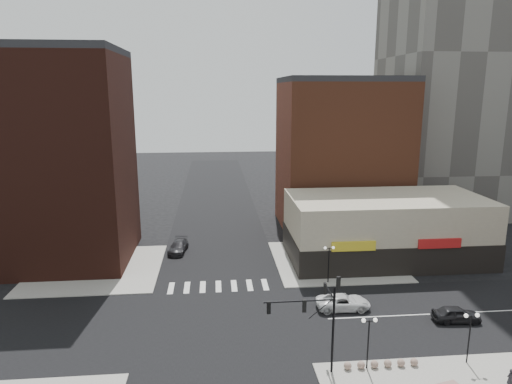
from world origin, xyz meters
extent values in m
plane|color=black|center=(0.00, 0.00, 0.00)|extent=(240.00, 240.00, 0.00)
cube|color=black|center=(0.00, 0.00, 0.01)|extent=(200.00, 14.00, 0.02)
cube|color=black|center=(0.00, 0.00, 0.01)|extent=(14.00, 200.00, 0.02)
cube|color=gray|center=(-14.50, 14.50, 0.06)|extent=(15.00, 15.00, 0.12)
cube|color=gray|center=(14.50, 14.50, 0.06)|extent=(15.00, 15.00, 0.12)
cube|color=#3A1912|center=(-19.00, 18.50, 12.50)|extent=(16.00, 15.00, 25.00)
cube|color=#3A1912|center=(-32.00, 34.00, 6.00)|extent=(20.00, 18.00, 12.00)
cube|color=brown|center=(19.00, 29.50, 11.00)|extent=(18.00, 15.00, 22.00)
cube|color=#B4A98F|center=(21.00, 15.00, 4.00)|extent=(24.00, 12.00, 8.00)
cube|color=black|center=(21.00, 15.00, 1.70)|extent=(24.20, 12.20, 3.40)
cylinder|color=black|center=(8.20, -8.20, 3.50)|extent=(0.18, 0.18, 7.00)
cylinder|color=black|center=(5.60, -8.20, 6.00)|extent=(5.20, 0.11, 0.11)
cylinder|color=black|center=(7.20, -8.20, 5.30)|extent=(1.72, 0.06, 1.46)
cylinder|color=black|center=(8.20, -6.70, 6.00)|extent=(0.11, 3.00, 0.11)
cube|color=black|center=(3.40, -8.20, 5.60)|extent=(0.28, 0.18, 0.95)
sphere|color=red|center=(3.40, -8.20, 5.90)|extent=(0.16, 0.16, 0.16)
cube|color=black|center=(6.00, -8.20, 5.60)|extent=(0.28, 0.18, 0.95)
sphere|color=red|center=(6.00, -8.20, 5.90)|extent=(0.16, 0.16, 0.16)
cube|color=black|center=(8.20, -5.40, 5.60)|extent=(0.18, 0.28, 0.95)
sphere|color=red|center=(8.20, -5.40, 5.90)|extent=(0.16, 0.16, 0.16)
cube|color=black|center=(8.45, -8.20, 7.30)|extent=(0.28, 0.18, 0.95)
sphere|color=red|center=(8.45, -8.20, 7.60)|extent=(0.16, 0.16, 0.16)
cylinder|color=black|center=(11.00, -8.00, 2.12)|extent=(0.11, 0.11, 4.00)
cylinder|color=black|center=(11.00, -8.00, 4.02)|extent=(0.90, 0.06, 0.06)
sphere|color=white|center=(10.55, -8.00, 4.12)|extent=(0.32, 0.32, 0.32)
sphere|color=white|center=(11.45, -8.00, 4.12)|extent=(0.32, 0.32, 0.32)
cylinder|color=black|center=(19.00, -8.00, 2.12)|extent=(0.11, 0.11, 4.00)
cylinder|color=black|center=(19.00, -8.00, 4.02)|extent=(0.90, 0.06, 0.06)
sphere|color=white|center=(18.55, -8.00, 4.12)|extent=(0.32, 0.32, 0.32)
sphere|color=white|center=(19.45, -8.00, 4.12)|extent=(0.32, 0.32, 0.32)
cylinder|color=black|center=(12.00, 8.00, 2.12)|extent=(0.11, 0.11, 4.00)
cylinder|color=black|center=(12.00, 8.00, 4.02)|extent=(0.90, 0.06, 0.06)
sphere|color=white|center=(11.55, 8.00, 4.12)|extent=(0.32, 0.32, 0.32)
sphere|color=white|center=(12.45, 8.00, 4.12)|extent=(0.32, 0.32, 0.32)
sphere|color=#88685E|center=(9.50, -8.00, 0.41)|extent=(0.59, 0.59, 0.59)
sphere|color=#88685E|center=(10.55, -8.00, 0.41)|extent=(0.59, 0.59, 0.59)
sphere|color=#88685E|center=(11.60, -8.00, 0.41)|extent=(0.59, 0.59, 0.59)
sphere|color=#88685E|center=(12.65, -8.00, 0.41)|extent=(0.59, 0.59, 0.59)
sphere|color=#88685E|center=(13.70, -8.00, 0.41)|extent=(0.59, 0.59, 0.59)
sphere|color=#88685E|center=(14.75, -8.00, 0.41)|extent=(0.59, 0.59, 0.59)
imported|color=silver|center=(11.95, 1.84, 0.73)|extent=(5.26, 2.49, 1.45)
imported|color=black|center=(21.63, -1.55, 0.74)|extent=(4.45, 2.08, 1.47)
imported|color=black|center=(-5.24, 19.59, 0.73)|extent=(2.73, 5.30, 1.47)
imported|color=#242328|center=(20.24, -11.35, 0.91)|extent=(0.65, 0.50, 1.58)
camera|label=1|loc=(-0.30, -38.13, 20.84)|focal=32.00mm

